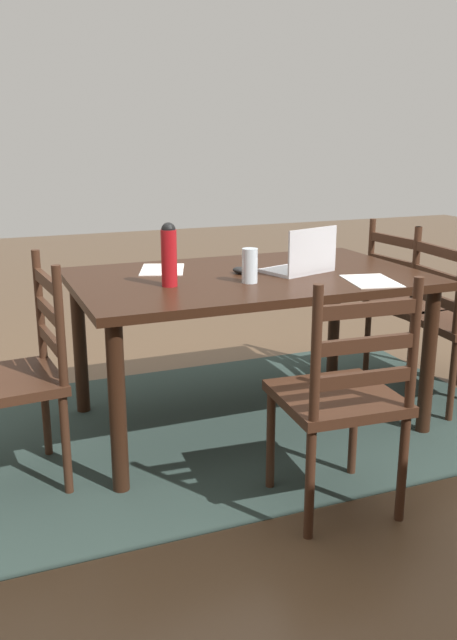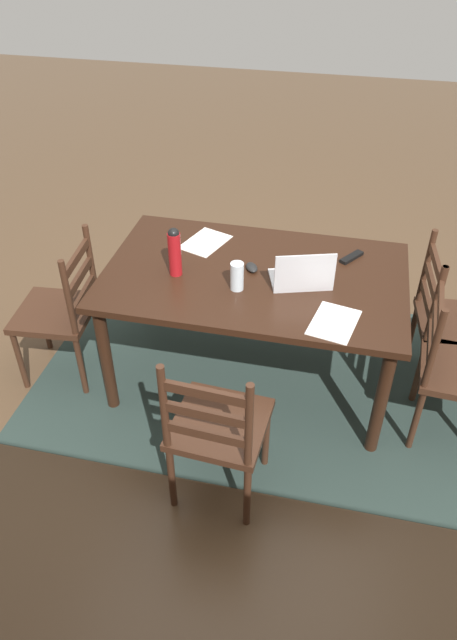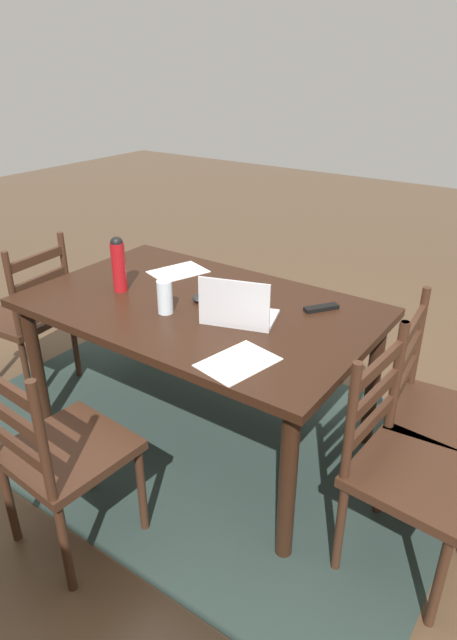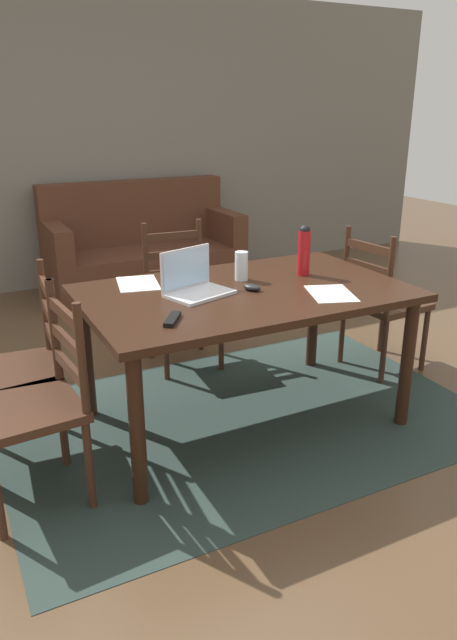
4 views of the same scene
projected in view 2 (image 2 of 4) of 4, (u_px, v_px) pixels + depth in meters
ground_plane at (251, 374)px, 3.71m from camera, size 14.00×14.00×0.00m
area_rug at (251, 374)px, 3.70m from camera, size 2.62×1.74×0.01m
dining_table at (254, 286)px, 3.29m from camera, size 1.68×1.04×0.77m
chair_left_near at (450, 322)px, 3.38m from camera, size 0.48×0.48×0.95m
chair_right_far at (61, 312)px, 3.46m from camera, size 0.48×0.48×0.95m
chair_left_far at (456, 368)px, 3.07m from camera, size 0.47×0.47×0.95m
chair_far_head at (218, 429)px, 2.74m from camera, size 0.47×0.47×0.95m
laptop at (302, 276)px, 3.11m from camera, size 0.37×0.31×0.23m
water_bottle at (175, 251)px, 3.14m from camera, size 0.07×0.07×0.28m
drinking_glass at (237, 276)px, 3.07m from camera, size 0.07×0.07×0.16m
computer_mouse at (252, 267)px, 3.25m from camera, size 0.10×0.12×0.03m
tv_remote at (352, 257)px, 3.35m from camera, size 0.13×0.16×0.02m
paper_stack_left at (205, 242)px, 3.50m from camera, size 0.30×0.35×0.00m
paper_stack_right at (334, 322)px, 2.88m from camera, size 0.27×0.33×0.00m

